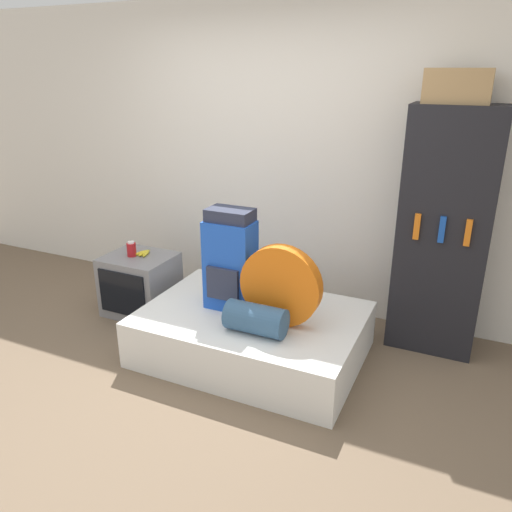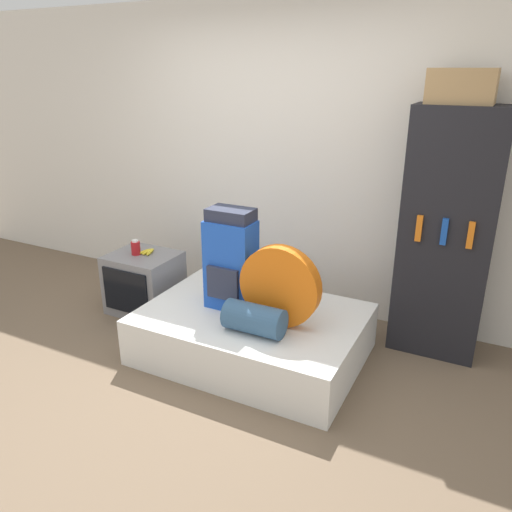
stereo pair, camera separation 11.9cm
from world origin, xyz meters
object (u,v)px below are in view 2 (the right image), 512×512
object	(u,v)px
sleeping_roll	(254,319)
bookshelf	(446,236)
tent_bag	(280,286)
canister	(136,248)
cardboard_box	(462,86)
backpack	(231,261)
television	(144,283)

from	to	relation	value
sleeping_roll	bookshelf	bearing A→B (deg)	43.36
tent_bag	canister	bearing A→B (deg)	169.18
canister	cardboard_box	xyz separation A→B (m)	(2.41, 0.54, 1.35)
tent_bag	canister	xyz separation A→B (m)	(-1.50, 0.29, -0.06)
sleeping_roll	cardboard_box	world-z (taller)	cardboard_box
sleeping_roll	bookshelf	size ratio (longest dim) A/B	0.23
tent_bag	canister	world-z (taller)	tent_bag
cardboard_box	backpack	bearing A→B (deg)	-151.45
canister	cardboard_box	world-z (taller)	cardboard_box
sleeping_roll	canister	distance (m)	1.48
sleeping_roll	television	distance (m)	1.45
sleeping_roll	bookshelf	xyz separation A→B (m)	(1.05, 0.99, 0.45)
backpack	cardboard_box	bearing A→B (deg)	28.55
backpack	cardboard_box	xyz separation A→B (m)	(1.35, 0.73, 1.21)
sleeping_roll	canister	size ratio (longest dim) A/B	3.15
bookshelf	backpack	bearing A→B (deg)	-152.97
bookshelf	cardboard_box	size ratio (longest dim) A/B	4.32
bookshelf	cardboard_box	distance (m)	1.03
television	cardboard_box	world-z (taller)	cardboard_box
backpack	tent_bag	bearing A→B (deg)	-11.57
bookshelf	cardboard_box	xyz separation A→B (m)	(-0.04, 0.03, 1.02)
sleeping_roll	cardboard_box	bearing A→B (deg)	45.14
backpack	canister	distance (m)	1.09
tent_bag	television	bearing A→B (deg)	168.27
backpack	bookshelf	size ratio (longest dim) A/B	0.42
television	cardboard_box	xyz separation A→B (m)	(2.36, 0.52, 1.67)
television	canister	bearing A→B (deg)	-164.31
tent_bag	bookshelf	size ratio (longest dim) A/B	0.32
sleeping_roll	cardboard_box	distance (m)	2.06
sleeping_roll	canister	world-z (taller)	canister
tent_bag	cardboard_box	bearing A→B (deg)	42.13
tent_bag	sleeping_roll	distance (m)	0.29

